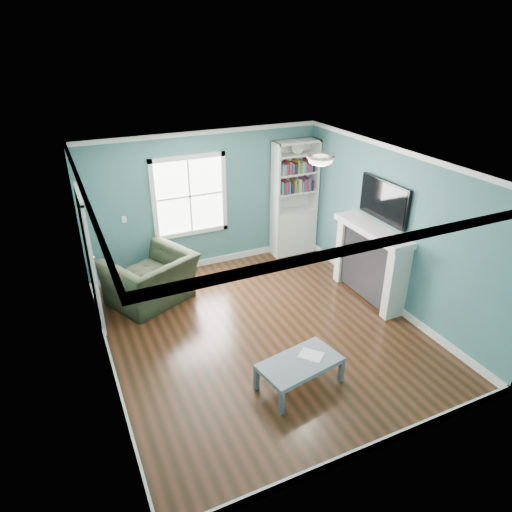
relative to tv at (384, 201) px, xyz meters
name	(u,v)px	position (x,y,z in m)	size (l,w,h in m)	color
floor	(263,332)	(-2.20, -0.20, -1.72)	(5.00, 5.00, 0.00)	black
room_walls	(264,237)	(-2.20, -0.20, -0.14)	(5.00, 5.00, 5.00)	#3F797B
trim	(264,260)	(-2.20, -0.20, -0.49)	(4.50, 5.00, 2.60)	white
window	(190,196)	(-2.50, 2.29, -0.27)	(1.40, 0.06, 1.50)	white
bookshelf	(294,210)	(-0.43, 2.10, -0.80)	(0.90, 0.35, 2.31)	silver
fireplace	(370,263)	(-0.12, 0.00, -1.09)	(0.44, 1.58, 1.30)	black
tv	(384,201)	(0.00, 0.00, 0.00)	(0.06, 1.10, 0.65)	black
door	(90,259)	(-4.42, 1.20, -0.65)	(0.12, 0.98, 2.17)	silver
ceiling_fixture	(321,159)	(-1.30, -0.10, 0.82)	(0.38, 0.38, 0.15)	white
light_switch	(124,219)	(-3.70, 2.28, -0.52)	(0.08, 0.01, 0.12)	white
recliner	(150,271)	(-3.52, 1.40, -1.16)	(1.29, 0.84, 1.13)	black
coffee_table	(300,365)	(-2.29, -1.44, -1.39)	(1.13, 0.75, 0.38)	#4E555E
paper_sheet	(311,355)	(-2.09, -1.39, -1.34)	(0.23, 0.29, 0.00)	white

